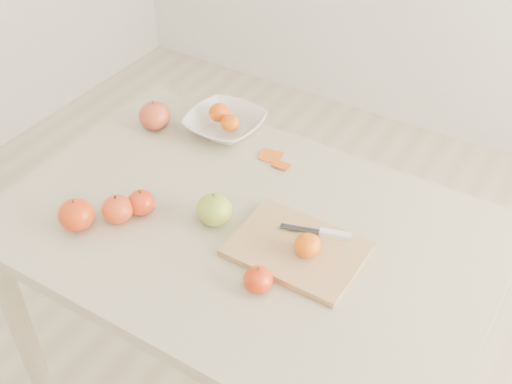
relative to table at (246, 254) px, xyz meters
The scene contains 15 objects.
table is the anchor object (origin of this frame).
cutting_board 0.19m from the table, ahead, with size 0.30×0.22×0.02m, color tan.
board_tangerine 0.23m from the table, ahead, with size 0.06×0.06×0.05m, color #CC5307.
fruit_bowl 0.43m from the table, 130.87° to the left, with size 0.22×0.22×0.05m, color silver.
bowl_tangerine_near 0.46m from the table, 132.51° to the left, with size 0.06×0.06×0.05m, color #E95808.
bowl_tangerine_far 0.40m from the table, 128.91° to the left, with size 0.05×0.05×0.05m, color #D36707.
orange_peel_a 0.30m from the table, 108.05° to the left, with size 0.06×0.04×0.00m, color #C5510D.
orange_peel_b 0.27m from the table, 99.87° to the left, with size 0.04×0.04×0.00m, color #C4430D.
paring_knife 0.24m from the table, 15.92° to the left, with size 0.17×0.07×0.01m.
apple_green 0.16m from the table, 157.55° to the right, with size 0.09×0.09×0.08m, color #5E8C1A.
apple_red_c 0.34m from the table, 151.78° to the right, with size 0.08×0.08×0.07m, color #A4030B.
apple_red_a 0.52m from the table, 154.16° to the left, with size 0.09×0.09×0.08m, color maroon.
apple_red_e 0.24m from the table, 49.78° to the right, with size 0.07×0.07×0.06m, color #A31501.
apple_red_d 0.43m from the table, 147.40° to the right, with size 0.09×0.09×0.08m, color #A41003.
apple_red_b 0.29m from the table, 158.69° to the right, with size 0.07×0.07×0.06m, color #9B070C.
Camera 1 is at (0.63, -0.97, 1.82)m, focal length 45.00 mm.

